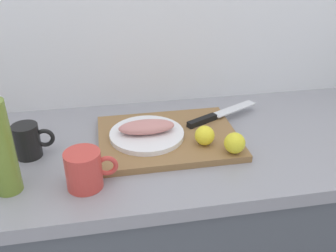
% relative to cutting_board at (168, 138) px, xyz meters
% --- Properties ---
extents(back_wall, '(3.20, 0.05, 2.50)m').
position_rel_cutting_board_xyz_m(back_wall, '(0.07, 0.31, 0.34)').
color(back_wall, white).
rests_on(back_wall, ground_plane).
extents(kitchen_counter, '(2.00, 0.60, 0.90)m').
position_rel_cutting_board_xyz_m(kitchen_counter, '(0.07, -0.01, -0.46)').
color(kitchen_counter, '#4C5159').
rests_on(kitchen_counter, ground_plane).
extents(cutting_board, '(0.41, 0.32, 0.02)m').
position_rel_cutting_board_xyz_m(cutting_board, '(0.00, 0.00, 0.00)').
color(cutting_board, olive).
rests_on(cutting_board, kitchen_counter).
extents(white_plate, '(0.22, 0.22, 0.01)m').
position_rel_cutting_board_xyz_m(white_plate, '(-0.06, 0.00, 0.02)').
color(white_plate, white).
rests_on(white_plate, cutting_board).
extents(fish_fillet, '(0.17, 0.07, 0.04)m').
position_rel_cutting_board_xyz_m(fish_fillet, '(-0.06, 0.00, 0.04)').
color(fish_fillet, tan).
rests_on(fish_fillet, white_plate).
extents(chef_knife, '(0.27, 0.16, 0.02)m').
position_rel_cutting_board_xyz_m(chef_knife, '(0.17, 0.08, 0.02)').
color(chef_knife, silver).
rests_on(chef_knife, cutting_board).
extents(lemon_0, '(0.06, 0.06, 0.06)m').
position_rel_cutting_board_xyz_m(lemon_0, '(0.09, -0.07, 0.04)').
color(lemon_0, yellow).
rests_on(lemon_0, cutting_board).
extents(lemon_1, '(0.06, 0.06, 0.06)m').
position_rel_cutting_board_xyz_m(lemon_1, '(0.16, -0.13, 0.04)').
color(lemon_1, yellow).
rests_on(lemon_1, cutting_board).
extents(coffee_mug_0, '(0.13, 0.09, 0.10)m').
position_rel_cutting_board_xyz_m(coffee_mug_0, '(-0.24, -0.18, 0.04)').
color(coffee_mug_0, '#CC3F38').
rests_on(coffee_mug_0, kitchen_counter).
extents(coffee_mug_2, '(0.11, 0.07, 0.10)m').
position_rel_cutting_board_xyz_m(coffee_mug_2, '(-0.40, -0.01, 0.04)').
color(coffee_mug_2, black).
rests_on(coffee_mug_2, kitchen_counter).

